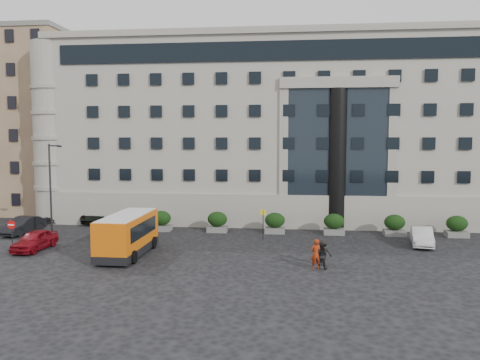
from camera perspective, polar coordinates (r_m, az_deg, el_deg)
The scene contains 24 objects.
ground at distance 35.41m, azimuth -6.67°, elevation -8.73°, with size 120.00×120.00×0.00m, color black.
civic_building at distance 55.57m, azimuth 4.37°, elevation 5.62°, with size 44.00×24.00×18.00m, color #A09D8E.
entrance_column at distance 44.10m, azimuth 11.72°, elevation 2.45°, with size 1.80×1.80×13.00m, color black.
apartment_near at distance 62.21m, azimuth -24.68°, elevation 6.04°, with size 14.00×14.00×20.00m, color #7F644A.
apartment_far at distance 79.53m, azimuth -19.92°, elevation 6.59°, with size 13.00×13.00×22.00m, color brown.
hedge_a at distance 43.59m, azimuth -9.57°, elevation -4.91°, with size 1.80×1.26×1.84m.
hedge_b at distance 42.50m, azimuth -2.78°, elevation -5.11°, with size 1.80×1.26×1.84m.
hedge_c at distance 42.03m, azimuth 4.27°, elevation -5.23°, with size 1.80×1.26×1.84m.
hedge_d at distance 42.20m, azimuth 11.38°, elevation -5.27°, with size 1.80×1.26×1.84m.
hedge_e at distance 43.00m, azimuth 18.33°, elevation -5.24°, with size 1.80×1.26×1.84m.
hedge_f at distance 44.40m, azimuth 24.92°, elevation -5.13°, with size 1.80×1.26×1.84m.
street_lamp at distance 41.65m, azimuth -22.03°, elevation -0.90°, with size 1.16×0.18×8.00m.
bus_stop_sign at distance 39.17m, azimuth 2.83°, elevation -4.78°, with size 0.50×0.08×2.52m.
no_entry_sign at distance 39.08m, azimuth -26.08°, elevation -5.43°, with size 0.64×0.16×2.32m.
minibus at distance 34.94m, azimuth -13.54°, elevation -6.27°, with size 2.76×7.13×2.97m.
red_truck at distance 57.68m, azimuth -18.72°, elevation -2.03°, with size 3.60×6.12×3.09m.
parked_car_a at distance 38.92m, azimuth -23.73°, elevation -6.73°, with size 1.78×4.42×1.51m, color maroon.
parked_car_b at distance 45.86m, azimuth -24.95°, elevation -5.05°, with size 1.59×4.55×1.50m, color black.
parked_car_c at distance 51.73m, azimuth -21.33°, elevation -3.93°, with size 1.85×4.54×1.32m, color black.
parked_car_d at distance 49.55m, azimuth -16.81°, elevation -4.08°, with size 2.46×5.33×1.48m, color black.
white_taxi at distance 39.83m, azimuth 21.29°, elevation -6.43°, with size 1.53×4.39×1.45m, color silver.
pedestrian_a at distance 30.92m, azimuth 9.23°, elevation -8.90°, with size 0.72×0.47×1.98m, color maroon.
pedestrian_b at distance 31.13m, azimuth 9.88°, elevation -9.07°, with size 0.83×0.65×1.71m, color black.
pedestrian_c at distance 31.94m, azimuth 10.14°, elevation -8.69°, with size 1.12×0.64×1.73m, color black.
Camera 1 is at (7.63, -33.54, 8.38)m, focal length 35.00 mm.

